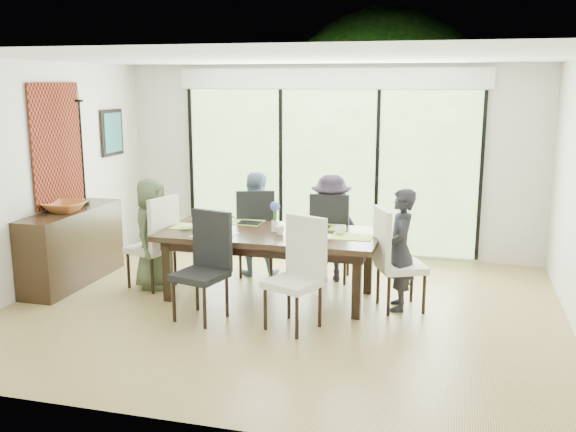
% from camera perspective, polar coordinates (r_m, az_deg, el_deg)
% --- Properties ---
extents(floor, '(6.00, 5.00, 0.01)m').
position_cam_1_polar(floor, '(7.15, -0.52, -8.31)').
color(floor, olive).
rests_on(floor, ground).
extents(ceiling, '(6.00, 5.00, 0.01)m').
position_cam_1_polar(ceiling, '(6.71, -0.57, 13.95)').
color(ceiling, white).
rests_on(ceiling, wall_back).
extents(wall_back, '(6.00, 0.02, 2.70)m').
position_cam_1_polar(wall_back, '(9.22, 3.65, 4.94)').
color(wall_back, beige).
rests_on(wall_back, floor).
extents(wall_front, '(6.00, 0.02, 2.70)m').
position_cam_1_polar(wall_front, '(4.48, -9.17, -2.67)').
color(wall_front, silver).
rests_on(wall_front, floor).
extents(wall_left, '(0.02, 5.00, 2.70)m').
position_cam_1_polar(wall_left, '(8.13, -21.48, 3.20)').
color(wall_left, silver).
rests_on(wall_left, floor).
extents(glass_doors, '(4.20, 0.02, 2.30)m').
position_cam_1_polar(glass_doors, '(9.20, 3.59, 3.99)').
color(glass_doors, '#598C3F').
rests_on(glass_doors, wall_back).
extents(blinds_header, '(4.40, 0.06, 0.28)m').
position_cam_1_polar(blinds_header, '(9.10, 3.68, 12.11)').
color(blinds_header, white).
rests_on(blinds_header, wall_back).
extents(mullion_a, '(0.05, 0.04, 2.30)m').
position_cam_1_polar(mullion_a, '(9.82, -8.56, 4.38)').
color(mullion_a, black).
rests_on(mullion_a, wall_back).
extents(mullion_b, '(0.05, 0.04, 2.30)m').
position_cam_1_polar(mullion_b, '(9.35, -0.64, 4.14)').
color(mullion_b, black).
rests_on(mullion_b, wall_back).
extents(mullion_c, '(0.05, 0.04, 2.30)m').
position_cam_1_polar(mullion_c, '(9.08, 7.92, 3.79)').
color(mullion_c, black).
rests_on(mullion_c, wall_back).
extents(mullion_d, '(0.05, 0.04, 2.30)m').
position_cam_1_polar(mullion_d, '(9.02, 16.79, 3.34)').
color(mullion_d, black).
rests_on(mullion_d, wall_back).
extents(deck, '(6.00, 1.80, 0.10)m').
position_cam_1_polar(deck, '(10.34, 4.52, -2.21)').
color(deck, '#543424').
rests_on(deck, ground).
extents(rail_top, '(6.00, 0.08, 0.06)m').
position_cam_1_polar(rail_top, '(10.98, 5.34, 1.82)').
color(rail_top, '#503B22').
rests_on(rail_top, deck).
extents(foliage_left, '(3.20, 3.20, 3.20)m').
position_cam_1_polar(foliage_left, '(12.25, -2.16, 7.11)').
color(foliage_left, '#14380F').
rests_on(foliage_left, ground).
extents(foliage_mid, '(4.00, 4.00, 4.00)m').
position_cam_1_polar(foliage_mid, '(12.36, 8.58, 8.71)').
color(foliage_mid, '#14380F').
rests_on(foliage_mid, ground).
extents(foliage_right, '(2.80, 2.80, 2.80)m').
position_cam_1_polar(foliage_right, '(11.53, 16.99, 5.40)').
color(foliage_right, '#14380F').
rests_on(foliage_right, ground).
extents(foliage_far, '(3.60, 3.60, 3.60)m').
position_cam_1_polar(foliage_far, '(13.21, 4.55, 8.22)').
color(foliage_far, '#14380F').
rests_on(foliage_far, ground).
extents(table_top, '(2.49, 1.14, 0.06)m').
position_cam_1_polar(table_top, '(7.33, -1.64, -1.65)').
color(table_top, black).
rests_on(table_top, floor).
extents(table_apron, '(2.28, 0.93, 0.10)m').
position_cam_1_polar(table_apron, '(7.35, -1.64, -2.36)').
color(table_apron, black).
rests_on(table_apron, floor).
extents(table_leg_fl, '(0.09, 0.09, 0.72)m').
position_cam_1_polar(table_leg_fl, '(7.42, -10.63, -4.80)').
color(table_leg_fl, black).
rests_on(table_leg_fl, floor).
extents(table_leg_fr, '(0.09, 0.09, 0.72)m').
position_cam_1_polar(table_leg_fr, '(6.80, 6.13, -6.21)').
color(table_leg_fr, black).
rests_on(table_leg_fr, floor).
extents(table_leg_bl, '(0.09, 0.09, 0.72)m').
position_cam_1_polar(table_leg_bl, '(8.17, -8.04, -3.15)').
color(table_leg_bl, black).
rests_on(table_leg_bl, floor).
extents(table_leg_br, '(0.09, 0.09, 0.72)m').
position_cam_1_polar(table_leg_br, '(7.61, 7.14, -4.25)').
color(table_leg_br, black).
rests_on(table_leg_br, floor).
extents(chair_left_end, '(0.60, 0.60, 1.14)m').
position_cam_1_polar(chair_left_end, '(7.92, -12.10, -2.20)').
color(chair_left_end, silver).
rests_on(chair_left_end, floor).
extents(chair_right_end, '(0.63, 0.63, 1.14)m').
position_cam_1_polar(chair_right_end, '(7.10, 10.07, -3.75)').
color(chair_right_end, silver).
rests_on(chair_right_end, floor).
extents(chair_far_left, '(0.61, 0.61, 1.14)m').
position_cam_1_polar(chair_far_left, '(8.29, -2.94, -1.32)').
color(chair_far_left, black).
rests_on(chair_far_left, floor).
extents(chair_far_right, '(0.51, 0.51, 1.14)m').
position_cam_1_polar(chair_far_right, '(8.04, 3.86, -1.74)').
color(chair_far_right, black).
rests_on(chair_far_right, floor).
extents(chair_near_left, '(0.58, 0.58, 1.14)m').
position_cam_1_polar(chair_near_left, '(6.75, -7.85, -4.52)').
color(chair_near_left, black).
rests_on(chair_near_left, floor).
extents(chair_near_right, '(0.62, 0.62, 1.14)m').
position_cam_1_polar(chair_near_right, '(6.44, 0.43, -5.21)').
color(chair_near_right, silver).
rests_on(chair_near_right, floor).
extents(person_left_end, '(0.42, 0.64, 1.34)m').
position_cam_1_polar(person_left_end, '(7.89, -12.00, -1.52)').
color(person_left_end, '#455237').
rests_on(person_left_end, floor).
extents(person_right_end, '(0.46, 0.67, 1.34)m').
position_cam_1_polar(person_right_end, '(7.08, 9.93, -2.97)').
color(person_right_end, black).
rests_on(person_right_end, floor).
extents(person_far_left, '(0.69, 0.51, 1.34)m').
position_cam_1_polar(person_far_left, '(8.25, -2.99, -0.68)').
color(person_far_left, '#6E899F').
rests_on(person_far_left, floor).
extents(person_far_right, '(0.70, 0.53, 1.34)m').
position_cam_1_polar(person_far_right, '(8.00, 3.84, -1.08)').
color(person_far_right, black).
rests_on(person_far_right, floor).
extents(placemat_left, '(0.46, 0.33, 0.01)m').
position_cam_1_polar(placemat_left, '(7.64, -8.49, -0.95)').
color(placemat_left, '#8EAA3C').
rests_on(placemat_left, table_top).
extents(placemat_right, '(0.46, 0.33, 0.01)m').
position_cam_1_polar(placemat_right, '(7.11, 5.71, -1.84)').
color(placemat_right, '#96BC43').
rests_on(placemat_right, table_top).
extents(placemat_far_l, '(0.46, 0.33, 0.01)m').
position_cam_1_polar(placemat_far_l, '(7.83, -3.97, -0.54)').
color(placemat_far_l, '#94C546').
rests_on(placemat_far_l, table_top).
extents(placemat_far_r, '(0.46, 0.33, 0.01)m').
position_cam_1_polar(placemat_far_r, '(7.57, 3.22, -0.97)').
color(placemat_far_r, '#8AA33A').
rests_on(placemat_far_r, table_top).
extents(placemat_paper, '(0.46, 0.33, 0.01)m').
position_cam_1_polar(placemat_paper, '(7.22, -6.52, -1.66)').
color(placemat_paper, white).
rests_on(placemat_paper, table_top).
extents(tablet_far_l, '(0.27, 0.19, 0.01)m').
position_cam_1_polar(tablet_far_l, '(7.75, -3.39, -0.59)').
color(tablet_far_l, black).
rests_on(tablet_far_l, table_top).
extents(tablet_far_r, '(0.25, 0.18, 0.01)m').
position_cam_1_polar(tablet_far_r, '(7.53, 2.77, -0.97)').
color(tablet_far_r, black).
rests_on(tablet_far_r, table_top).
extents(papers, '(0.31, 0.23, 0.00)m').
position_cam_1_polar(papers, '(7.11, 3.66, -1.83)').
color(papers, white).
rests_on(papers, table_top).
extents(platter_base, '(0.27, 0.27, 0.02)m').
position_cam_1_polar(platter_base, '(7.22, -6.52, -1.54)').
color(platter_base, white).
rests_on(platter_base, table_top).
extents(platter_snacks, '(0.21, 0.21, 0.01)m').
position_cam_1_polar(platter_snacks, '(7.21, -6.52, -1.39)').
color(platter_snacks, '#C54F17').
rests_on(platter_snacks, table_top).
extents(vase, '(0.08, 0.08, 0.12)m').
position_cam_1_polar(vase, '(7.34, -1.16, -0.88)').
color(vase, silver).
rests_on(vase, table_top).
extents(hyacinth_stems, '(0.04, 0.04, 0.17)m').
position_cam_1_polar(hyacinth_stems, '(7.31, -1.17, 0.07)').
color(hyacinth_stems, '#337226').
rests_on(hyacinth_stems, table_top).
extents(hyacinth_blooms, '(0.11, 0.11, 0.11)m').
position_cam_1_polar(hyacinth_blooms, '(7.29, -1.17, 0.87)').
color(hyacinth_blooms, '#4B5DBC').
rests_on(hyacinth_blooms, table_top).
extents(laptop, '(0.40, 0.39, 0.03)m').
position_cam_1_polar(laptop, '(7.51, -8.09, -1.09)').
color(laptop, silver).
rests_on(laptop, table_top).
extents(cup_a, '(0.17, 0.17, 0.10)m').
position_cam_1_polar(cup_a, '(7.67, -6.34, -0.49)').
color(cup_a, white).
rests_on(cup_a, table_top).
extents(cup_b, '(0.14, 0.14, 0.10)m').
position_cam_1_polar(cup_b, '(7.17, -0.73, -1.30)').
color(cup_b, white).
rests_on(cup_b, table_top).
extents(cup_c, '(0.15, 0.15, 0.10)m').
position_cam_1_polar(cup_c, '(7.22, 4.68, -1.23)').
color(cup_c, white).
rests_on(cup_c, table_top).
extents(book, '(0.21, 0.26, 0.02)m').
position_cam_1_polar(book, '(7.30, 0.35, -1.38)').
color(book, white).
rests_on(book, table_top).
extents(sideboard, '(0.46, 1.64, 0.92)m').
position_cam_1_polar(sideboard, '(8.36, -18.62, -2.59)').
color(sideboard, black).
rests_on(sideboard, floor).
extents(bowl, '(0.49, 0.49, 0.12)m').
position_cam_1_polar(bowl, '(8.17, -19.24, 0.78)').
color(bowl, '#994D21').
rests_on(bowl, sideboard).
extents(candlestick_base, '(0.10, 0.10, 0.04)m').
position_cam_1_polar(candlestick_base, '(8.54, -17.55, 1.10)').
color(candlestick_base, black).
rests_on(candlestick_base, sideboard).
extents(candlestick_shaft, '(0.02, 0.02, 1.28)m').
position_cam_1_polar(candlestick_shaft, '(8.45, -17.82, 5.41)').
color(candlestick_shaft, black).
rests_on(candlestick_shaft, sideboard).
extents(candlestick_pan, '(0.10, 0.10, 0.03)m').
position_cam_1_polar(candlestick_pan, '(8.41, -18.10, 9.71)').
color(candlestick_pan, black).
rests_on(candlestick_pan, sideboard).
extents(candle, '(0.04, 0.04, 0.10)m').
position_cam_1_polar(candle, '(8.41, -18.13, 10.13)').
color(candle, silver).
rests_on(candle, sideboard).
extents(tapestry, '(0.02, 1.00, 1.50)m').
position_cam_1_polar(tapestry, '(8.39, -19.83, 5.98)').
color(tapestry, maroon).
rests_on(tapestry, wall_left).
extents(art_frame, '(0.03, 0.55, 0.65)m').
position_cam_1_polar(art_frame, '(9.48, -15.38, 7.17)').
color(art_frame, black).
rests_on(art_frame, wall_left).
extents(art_canvas, '(0.01, 0.45, 0.55)m').
position_cam_1_polar(art_canvas, '(9.47, -15.27, 7.17)').
color(art_canvas, '#1A5155').
rests_on(art_canvas, wall_left).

